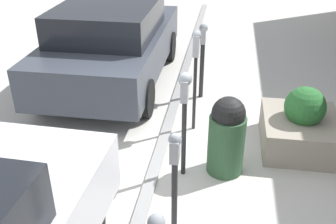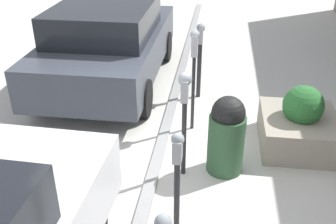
{
  "view_description": "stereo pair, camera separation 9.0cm",
  "coord_description": "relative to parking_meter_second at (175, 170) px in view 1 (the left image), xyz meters",
  "views": [
    {
      "loc": [
        -4.29,
        -0.77,
        3.27
      ],
      "look_at": [
        0.0,
        -0.1,
        0.9
      ],
      "focal_mm": 42.0,
      "sensor_mm": 36.0,
      "label": 1
    },
    {
      "loc": [
        -4.3,
        -0.68,
        3.27
      ],
      "look_at": [
        0.0,
        -0.1,
        0.9
      ],
      "focal_mm": 42.0,
      "sensor_mm": 36.0,
      "label": 2
    }
  ],
  "objects": [
    {
      "name": "ground_plane",
      "position": [
        1.17,
        0.35,
        -0.9
      ],
      "size": [
        40.0,
        40.0,
        0.0
      ],
      "primitive_type": "plane",
      "color": "beige"
    },
    {
      "name": "curb_strip",
      "position": [
        1.17,
        0.43,
        -0.88
      ],
      "size": [
        19.0,
        0.16,
        0.04
      ],
      "color": "gray",
      "rests_on": "ground_plane"
    },
    {
      "name": "parking_meter_second",
      "position": [
        0.0,
        0.0,
        0.0
      ],
      "size": [
        0.15,
        0.13,
        1.32
      ],
      "color": "#232326",
      "rests_on": "ground_plane"
    },
    {
      "name": "parking_meter_middle",
      "position": [
        1.14,
        0.04,
        0.18
      ],
      "size": [
        0.2,
        0.17,
        1.47
      ],
      "color": "#232326",
      "rests_on": "ground_plane"
    },
    {
      "name": "parking_meter_fourth",
      "position": [
        2.34,
        0.02,
        0.28
      ],
      "size": [
        0.16,
        0.14,
        1.62
      ],
      "color": "#232326",
      "rests_on": "ground_plane"
    },
    {
      "name": "parking_meter_farthest",
      "position": [
        3.51,
        -0.0,
        0.01
      ],
      "size": [
        0.18,
        0.15,
        1.39
      ],
      "color": "#232326",
      "rests_on": "ground_plane"
    },
    {
      "name": "planter_box",
      "position": [
        2.05,
        -1.58,
        -0.56
      ],
      "size": [
        1.22,
        1.09,
        0.96
      ],
      "color": "gray",
      "rests_on": "ground_plane"
    },
    {
      "name": "parked_car_middle",
      "position": [
        3.93,
        1.78,
        -0.07
      ],
      "size": [
        4.31,
        2.04,
        1.59
      ],
      "rotation": [
        0.0,
        0.0,
        0.0
      ],
      "color": "#383D47",
      "rests_on": "ground_plane"
    },
    {
      "name": "trash_bin",
      "position": [
        1.3,
        -0.51,
        -0.35
      ],
      "size": [
        0.49,
        0.49,
        1.1
      ],
      "color": "#2D5133",
      "rests_on": "ground_plane"
    }
  ]
}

